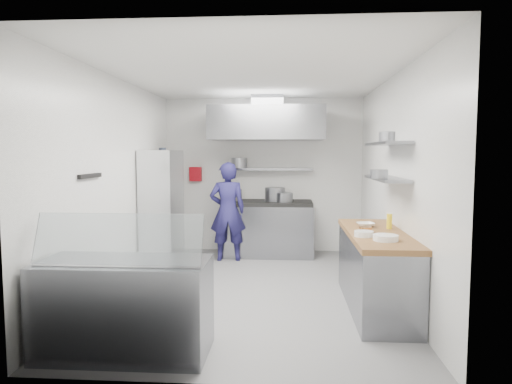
# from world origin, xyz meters

# --- Properties ---
(floor) EXTENTS (5.00, 5.00, 0.00)m
(floor) POSITION_xyz_m (0.00, 0.00, 0.00)
(floor) COLOR slate
(floor) RESTS_ON ground
(ceiling) EXTENTS (5.00, 5.00, 0.00)m
(ceiling) POSITION_xyz_m (0.00, 0.00, 2.80)
(ceiling) COLOR silver
(ceiling) RESTS_ON wall_back
(wall_back) EXTENTS (3.60, 2.80, 0.02)m
(wall_back) POSITION_xyz_m (0.00, 2.50, 1.40)
(wall_back) COLOR white
(wall_back) RESTS_ON floor
(wall_front) EXTENTS (3.60, 2.80, 0.02)m
(wall_front) POSITION_xyz_m (0.00, -2.50, 1.40)
(wall_front) COLOR white
(wall_front) RESTS_ON floor
(wall_left) EXTENTS (2.80, 5.00, 0.02)m
(wall_left) POSITION_xyz_m (-1.80, 0.00, 1.40)
(wall_left) COLOR white
(wall_left) RESTS_ON floor
(wall_right) EXTENTS (2.80, 5.00, 0.02)m
(wall_right) POSITION_xyz_m (1.80, 0.00, 1.40)
(wall_right) COLOR white
(wall_right) RESTS_ON floor
(gas_range) EXTENTS (1.60, 0.80, 0.90)m
(gas_range) POSITION_xyz_m (0.10, 2.10, 0.45)
(gas_range) COLOR gray
(gas_range) RESTS_ON floor
(cooktop) EXTENTS (1.57, 0.78, 0.06)m
(cooktop) POSITION_xyz_m (0.10, 2.10, 0.93)
(cooktop) COLOR black
(cooktop) RESTS_ON gas_range
(stock_pot_left) EXTENTS (0.27, 0.27, 0.20)m
(stock_pot_left) POSITION_xyz_m (-0.50, 2.19, 1.06)
(stock_pot_left) COLOR slate
(stock_pot_left) RESTS_ON cooktop
(stock_pot_mid) EXTENTS (0.36, 0.36, 0.24)m
(stock_pot_mid) POSITION_xyz_m (0.23, 2.15, 1.08)
(stock_pot_mid) COLOR slate
(stock_pot_mid) RESTS_ON cooktop
(stock_pot_right) EXTENTS (0.28, 0.28, 0.16)m
(stock_pot_right) POSITION_xyz_m (0.40, 1.99, 1.04)
(stock_pot_right) COLOR slate
(stock_pot_right) RESTS_ON cooktop
(over_range_shelf) EXTENTS (1.60, 0.30, 0.04)m
(over_range_shelf) POSITION_xyz_m (0.10, 2.34, 1.52)
(over_range_shelf) COLOR gray
(over_range_shelf) RESTS_ON wall_back
(shelf_pot_a) EXTENTS (0.28, 0.28, 0.18)m
(shelf_pot_a) POSITION_xyz_m (-0.42, 2.31, 1.63)
(shelf_pot_a) COLOR slate
(shelf_pot_a) RESTS_ON over_range_shelf
(extractor_hood) EXTENTS (1.90, 1.15, 0.55)m
(extractor_hood) POSITION_xyz_m (0.10, 1.93, 2.30)
(extractor_hood) COLOR gray
(extractor_hood) RESTS_ON wall_back
(hood_duct) EXTENTS (0.55, 0.55, 0.24)m
(hood_duct) POSITION_xyz_m (0.10, 2.15, 2.68)
(hood_duct) COLOR slate
(hood_duct) RESTS_ON extractor_hood
(red_firebox) EXTENTS (0.22, 0.10, 0.26)m
(red_firebox) POSITION_xyz_m (-1.25, 2.44, 1.42)
(red_firebox) COLOR #A70D18
(red_firebox) RESTS_ON wall_back
(chef) EXTENTS (0.64, 0.46, 1.66)m
(chef) POSITION_xyz_m (-0.55, 1.65, 0.83)
(chef) COLOR #1C194C
(chef) RESTS_ON floor
(wire_rack) EXTENTS (0.50, 0.90, 1.85)m
(wire_rack) POSITION_xyz_m (-1.53, 1.16, 0.93)
(wire_rack) COLOR silver
(wire_rack) RESTS_ON floor
(rack_bin_a) EXTENTS (0.16, 0.20, 0.18)m
(rack_bin_a) POSITION_xyz_m (-1.53, 0.94, 0.80)
(rack_bin_a) COLOR white
(rack_bin_a) RESTS_ON wire_rack
(rack_bin_b) EXTENTS (0.13, 0.17, 0.15)m
(rack_bin_b) POSITION_xyz_m (-1.53, 1.31, 1.30)
(rack_bin_b) COLOR yellow
(rack_bin_b) RESTS_ON wire_rack
(rack_jar) EXTENTS (0.11, 0.11, 0.18)m
(rack_jar) POSITION_xyz_m (-1.48, 1.05, 1.80)
(rack_jar) COLOR black
(rack_jar) RESTS_ON wire_rack
(knife_strip) EXTENTS (0.04, 0.55, 0.05)m
(knife_strip) POSITION_xyz_m (-1.78, -0.90, 1.55)
(knife_strip) COLOR black
(knife_strip) RESTS_ON wall_left
(prep_counter_base) EXTENTS (0.62, 2.00, 0.84)m
(prep_counter_base) POSITION_xyz_m (1.48, -0.60, 0.42)
(prep_counter_base) COLOR gray
(prep_counter_base) RESTS_ON floor
(prep_counter_top) EXTENTS (0.65, 2.04, 0.06)m
(prep_counter_top) POSITION_xyz_m (1.48, -0.60, 0.87)
(prep_counter_top) COLOR brown
(prep_counter_top) RESTS_ON prep_counter_base
(plate_stack_a) EXTENTS (0.26, 0.26, 0.06)m
(plate_stack_a) POSITION_xyz_m (1.47, -1.14, 0.93)
(plate_stack_a) COLOR white
(plate_stack_a) RESTS_ON prep_counter_top
(plate_stack_b) EXTENTS (0.21, 0.21, 0.06)m
(plate_stack_b) POSITION_xyz_m (1.28, -0.92, 0.93)
(plate_stack_b) COLOR white
(plate_stack_b) RESTS_ON prep_counter_top
(copper_pan) EXTENTS (0.14, 0.14, 0.06)m
(copper_pan) POSITION_xyz_m (1.35, -0.63, 0.93)
(copper_pan) COLOR orange
(copper_pan) RESTS_ON prep_counter_top
(squeeze_bottle) EXTENTS (0.06, 0.06, 0.18)m
(squeeze_bottle) POSITION_xyz_m (1.67, -0.38, 0.99)
(squeeze_bottle) COLOR yellow
(squeeze_bottle) RESTS_ON prep_counter_top
(mixing_bowl) EXTENTS (0.26, 0.26, 0.05)m
(mixing_bowl) POSITION_xyz_m (1.41, -0.26, 0.93)
(mixing_bowl) COLOR white
(mixing_bowl) RESTS_ON prep_counter_top
(wall_shelf_lower) EXTENTS (0.30, 1.30, 0.04)m
(wall_shelf_lower) POSITION_xyz_m (1.64, -0.30, 1.50)
(wall_shelf_lower) COLOR gray
(wall_shelf_lower) RESTS_ON wall_right
(wall_shelf_upper) EXTENTS (0.30, 1.30, 0.04)m
(wall_shelf_upper) POSITION_xyz_m (1.64, -0.30, 1.92)
(wall_shelf_upper) COLOR gray
(wall_shelf_upper) RESTS_ON wall_right
(shelf_pot_c) EXTENTS (0.20, 0.20, 0.10)m
(shelf_pot_c) POSITION_xyz_m (1.49, -0.62, 1.57)
(shelf_pot_c) COLOR slate
(shelf_pot_c) RESTS_ON wall_shelf_lower
(shelf_pot_d) EXTENTS (0.24, 0.24, 0.14)m
(shelf_pot_d) POSITION_xyz_m (1.74, 0.10, 2.01)
(shelf_pot_d) COLOR slate
(shelf_pot_d) RESTS_ON wall_shelf_upper
(display_case) EXTENTS (1.50, 0.70, 0.85)m
(display_case) POSITION_xyz_m (-1.00, -2.00, 0.42)
(display_case) COLOR gray
(display_case) RESTS_ON floor
(display_glass) EXTENTS (1.47, 0.19, 0.42)m
(display_glass) POSITION_xyz_m (-1.00, -2.12, 1.07)
(display_glass) COLOR silver
(display_glass) RESTS_ON display_case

